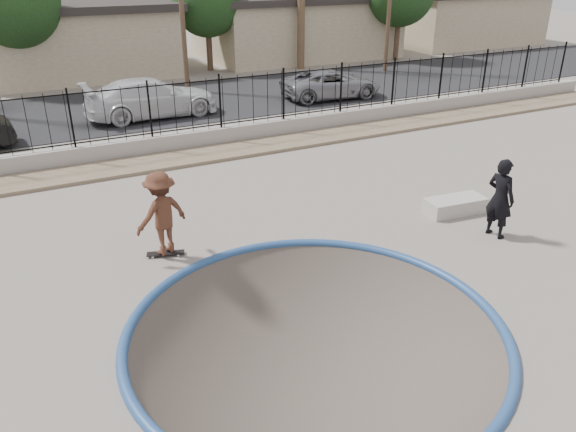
{
  "coord_description": "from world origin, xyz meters",
  "views": [
    {
      "loc": [
        -4.25,
        -8.23,
        6.2
      ],
      "look_at": [
        0.96,
        2.0,
        0.86
      ],
      "focal_mm": 35.0,
      "sensor_mm": 36.0,
      "label": 1
    }
  ],
  "objects_px": {
    "concrete_ledge": "(455,205)",
    "car_c": "(152,98)",
    "skater": "(162,217)",
    "videographer": "(500,198)",
    "skateboard": "(166,253)",
    "car_d": "(331,84)"
  },
  "relations": [
    {
      "from": "skater",
      "to": "concrete_ledge",
      "type": "height_order",
      "value": "skater"
    },
    {
      "from": "skater",
      "to": "videographer",
      "type": "height_order",
      "value": "videographer"
    },
    {
      "from": "videographer",
      "to": "car_c",
      "type": "distance_m",
      "value": 15.33
    },
    {
      "from": "skateboard",
      "to": "car_c",
      "type": "relative_size",
      "value": 0.16
    },
    {
      "from": "skater",
      "to": "concrete_ledge",
      "type": "distance_m",
      "value": 7.62
    },
    {
      "from": "skateboard",
      "to": "videographer",
      "type": "distance_m",
      "value": 7.93
    },
    {
      "from": "car_c",
      "to": "concrete_ledge",
      "type": "bearing_deg",
      "value": -162.46
    },
    {
      "from": "skateboard",
      "to": "concrete_ledge",
      "type": "xyz_separation_m",
      "value": [
        7.49,
        -1.16,
        0.14
      ]
    },
    {
      "from": "skateboard",
      "to": "videographer",
      "type": "xyz_separation_m",
      "value": [
        7.43,
        -2.63,
        0.92
      ]
    },
    {
      "from": "skateboard",
      "to": "skater",
      "type": "bearing_deg",
      "value": 134.55
    },
    {
      "from": "concrete_ledge",
      "to": "car_c",
      "type": "distance_m",
      "value": 13.96
    },
    {
      "from": "concrete_ledge",
      "to": "car_d",
      "type": "relative_size",
      "value": 0.34
    },
    {
      "from": "concrete_ledge",
      "to": "car_d",
      "type": "bearing_deg",
      "value": 73.34
    },
    {
      "from": "skateboard",
      "to": "videographer",
      "type": "bearing_deg",
      "value": -1.54
    },
    {
      "from": "skater",
      "to": "skateboard",
      "type": "relative_size",
      "value": 2.21
    },
    {
      "from": "skateboard",
      "to": "car_d",
      "type": "xyz_separation_m",
      "value": [
        11.29,
        11.54,
        0.63
      ]
    },
    {
      "from": "skateboard",
      "to": "car_c",
      "type": "distance_m",
      "value": 12.36
    },
    {
      "from": "skater",
      "to": "skateboard",
      "type": "height_order",
      "value": "skater"
    },
    {
      "from": "car_d",
      "to": "videographer",
      "type": "bearing_deg",
      "value": 169.83
    },
    {
      "from": "skater",
      "to": "car_c",
      "type": "relative_size",
      "value": 0.35
    },
    {
      "from": "car_c",
      "to": "skater",
      "type": "bearing_deg",
      "value": 164.73
    },
    {
      "from": "skater",
      "to": "videographer",
      "type": "xyz_separation_m",
      "value": [
        7.43,
        -2.63,
        0.02
      ]
    }
  ]
}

